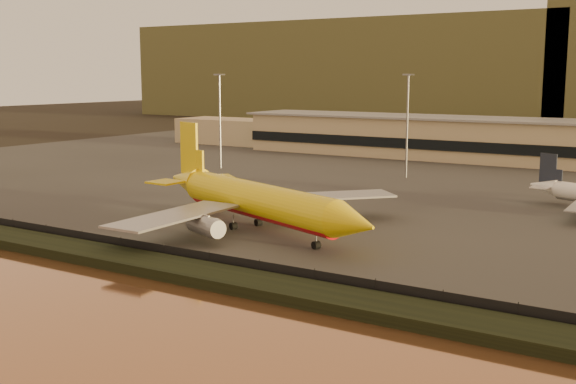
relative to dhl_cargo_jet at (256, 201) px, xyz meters
The scene contains 9 objects.
ground 12.40m from the dhl_cargo_jet, 56.94° to the right, with size 900.00×900.00×0.00m, color black.
embankment 27.52m from the dhl_cargo_jet, 76.91° to the right, with size 320.00×7.00×1.40m, color black.
tarmac 85.92m from the dhl_cargo_jet, 85.89° to the left, with size 320.00×220.00×0.20m, color #2D2D2D.
perimeter_fence 23.59m from the dhl_cargo_jet, 74.68° to the right, with size 300.00×0.05×2.20m, color black.
terminal_building 116.41m from the dhl_cargo_jet, 94.12° to the left, with size 202.00×25.00×12.60m.
apron_light_masts 69.68m from the dhl_cargo_jet, 72.12° to the left, with size 152.20×12.20×25.40m.
dhl_cargo_jet is the anchor object (origin of this frame).
gse_vehicle_yellow 15.47m from the dhl_cargo_jet, 60.38° to the left, with size 4.51×2.03×2.03m, color yellow.
gse_vehicle_white 27.75m from the dhl_cargo_jet, 115.43° to the left, with size 3.43×1.54×1.54m, color white.
Camera 1 is at (59.85, -85.16, 25.48)m, focal length 45.00 mm.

